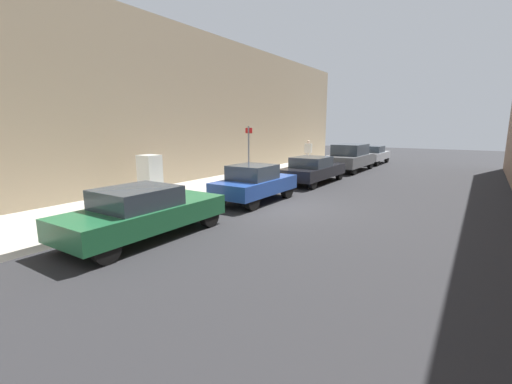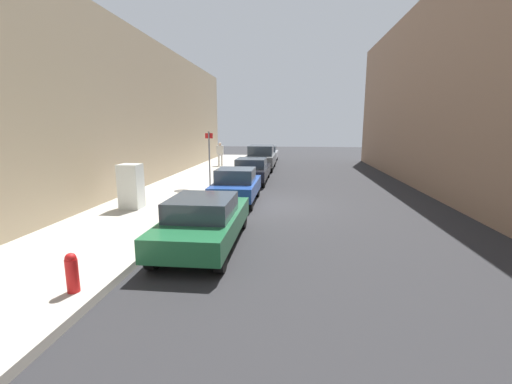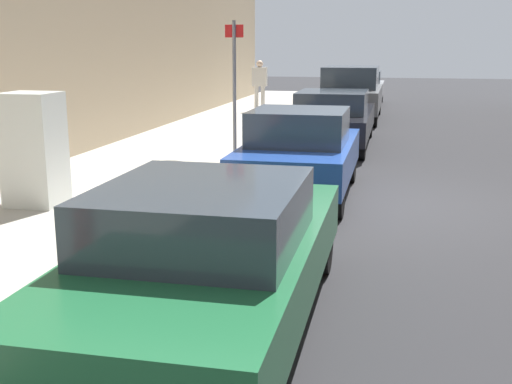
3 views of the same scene
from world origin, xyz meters
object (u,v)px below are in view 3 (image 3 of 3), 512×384
Objects in this scene: parked_sedan_dark at (333,118)px; pedestrian_walking_far at (260,82)px; street_sign_post at (234,85)px; parked_hatchback_blue at (300,152)px; parked_sedan_silver at (360,87)px; discarded_refrigerator at (34,149)px; parked_sedan_green at (209,255)px; parked_suv_gray at (351,92)px.

pedestrian_walking_far is at bearing 116.73° from parked_sedan_dark.
street_sign_post reaches higher than parked_hatchback_blue.
street_sign_post is at bearing -31.32° from pedestrian_walking_far.
parked_sedan_silver is at bearing 83.88° from street_sign_post.
discarded_refrigerator is 0.34× the size of parked_sedan_dark.
pedestrian_walking_far is at bearing 88.34° from discarded_refrigerator.
discarded_refrigerator is 19.15m from parked_sedan_silver.
street_sign_post is at bearing 102.45° from parked_sedan_green.
parked_sedan_dark is at bearing 64.56° from discarded_refrigerator.
parked_suv_gray reaches higher than parked_sedan_silver.
pedestrian_walking_far is (-1.59, 9.86, -0.50)m from street_sign_post.
discarded_refrigerator is 13.96m from parked_suv_gray.
pedestrian_walking_far is at bearing -122.56° from parked_sedan_silver.
street_sign_post is 0.72× the size of parked_hatchback_blue.
parked_suv_gray is 1.12× the size of parked_sedan_silver.
parked_hatchback_blue is at bearing 30.09° from discarded_refrigerator.
parked_sedan_green is at bearing -90.00° from parked_hatchback_blue.
pedestrian_walking_far is 0.36× the size of parked_suv_gray.
parked_sedan_dark is at bearing 90.00° from parked_sedan_green.
street_sign_post is (1.99, 3.98, 0.71)m from discarded_refrigerator.
pedestrian_walking_far is 0.46× the size of parked_hatchback_blue.
discarded_refrigerator is at bearing -116.56° from street_sign_post.
parked_sedan_green is 10.74m from parked_sedan_dark.
parked_hatchback_blue is (0.00, 5.29, 0.04)m from parked_sedan_green.
pedestrian_walking_far reaches higher than parked_sedan_green.
parked_sedan_silver is (-0.00, 16.74, -0.00)m from parked_hatchback_blue.
parked_suv_gray is (0.00, 5.97, 0.21)m from parked_sedan_dark.
street_sign_post is 1.56× the size of pedestrian_walking_far.
pedestrian_walking_far is at bearing 105.12° from parked_hatchback_blue.
discarded_refrigerator is 13.84m from pedestrian_walking_far.
discarded_refrigerator is 0.36× the size of parked_sedan_green.
parked_hatchback_blue is (3.18, -11.76, -0.46)m from pedestrian_walking_far.
parked_suv_gray is (0.00, 16.71, 0.21)m from parked_sedan_green.
parked_suv_gray is at bearing 75.14° from discarded_refrigerator.
parked_hatchback_blue is (1.59, -1.91, -0.96)m from street_sign_post.
parked_sedan_green is (3.58, -3.22, -0.29)m from discarded_refrigerator.
parked_sedan_green is at bearing -77.55° from street_sign_post.
parked_hatchback_blue reaches higher than parked_sedan_green.
parked_sedan_green is (1.59, -7.20, -1.00)m from street_sign_post.
parked_suv_gray reaches higher than parked_sedan_dark.
parked_hatchback_blue is 16.74m from parked_sedan_silver.
parked_sedan_green is 22.03m from parked_sedan_silver.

